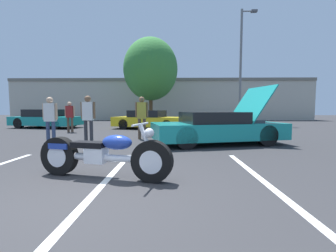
% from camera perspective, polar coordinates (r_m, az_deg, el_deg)
% --- Properties ---
extents(ground_plane, '(80.00, 80.00, 0.00)m').
position_cam_1_polar(ground_plane, '(3.34, -22.18, -17.53)').
color(ground_plane, '#2D2D30').
extents(parking_stripe_middle, '(0.12, 4.72, 0.01)m').
position_cam_1_polar(parking_stripe_middle, '(3.86, -16.54, -14.30)').
color(parking_stripe_middle, white).
rests_on(parking_stripe_middle, ground).
extents(parking_stripe_back, '(0.12, 4.72, 0.01)m').
position_cam_1_polar(parking_stripe_back, '(4.00, 24.57, -13.84)').
color(parking_stripe_back, white).
rests_on(parking_stripe_back, ground).
extents(far_building, '(32.00, 4.20, 4.40)m').
position_cam_1_polar(far_building, '(25.57, -1.72, 6.92)').
color(far_building, '#B2AD9E').
rests_on(far_building, ground).
extents(light_pole, '(1.21, 0.28, 8.65)m').
position_cam_1_polar(light_pole, '(18.59, 18.19, 15.02)').
color(light_pole, slate).
rests_on(light_pole, ground).
extents(tree_background, '(4.60, 4.60, 7.21)m').
position_cam_1_polar(tree_background, '(19.76, -4.44, 14.13)').
color(tree_background, brown).
rests_on(tree_background, ground).
extents(motorcycle, '(2.49, 0.87, 0.99)m').
position_cam_1_polar(motorcycle, '(4.15, -16.16, -7.02)').
color(motorcycle, black).
rests_on(motorcycle, ground).
extents(show_car_hood_open, '(4.77, 2.85, 2.03)m').
position_cam_1_polar(show_car_hood_open, '(8.05, 12.55, -0.39)').
color(show_car_hood_open, teal).
rests_on(show_car_hood_open, ground).
extents(parked_car_left_row, '(4.45, 2.60, 1.18)m').
position_cam_1_polar(parked_car_left_row, '(16.43, -28.60, 1.57)').
color(parked_car_left_row, teal).
rests_on(parked_car_left_row, ground).
extents(parked_car_right_row, '(4.69, 2.99, 1.13)m').
position_cam_1_polar(parked_car_right_row, '(13.73, -4.73, 1.54)').
color(parked_car_right_row, yellow).
rests_on(parked_car_right_row, ground).
extents(spectator_near_motorcycle, '(0.52, 0.22, 1.71)m').
position_cam_1_polar(spectator_near_motorcycle, '(9.05, -6.67, 3.05)').
color(spectator_near_motorcycle, brown).
rests_on(spectator_near_motorcycle, ground).
extents(spectator_by_show_car, '(0.52, 0.21, 1.63)m').
position_cam_1_polar(spectator_by_show_car, '(8.76, -27.73, 2.17)').
color(spectator_by_show_car, '#38476B').
rests_on(spectator_by_show_car, ground).
extents(spectator_midground, '(0.52, 0.22, 1.69)m').
position_cam_1_polar(spectator_midground, '(8.43, -19.62, 2.62)').
color(spectator_midground, '#333338').
rests_on(spectator_midground, ground).
extents(spectator_far_lot, '(0.52, 0.21, 1.59)m').
position_cam_1_polar(spectator_far_lot, '(12.72, -23.66, 2.73)').
color(spectator_far_lot, brown).
rests_on(spectator_far_lot, ground).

